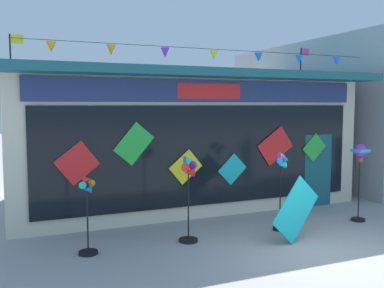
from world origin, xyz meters
name	(u,v)px	position (x,y,z in m)	size (l,w,h in m)	color
ground_plane	(335,258)	(0.00, 0.00, 0.00)	(80.00, 80.00, 0.00)	#9E9B99
kite_shop_building	(177,138)	(-0.92, 5.69, 1.86)	(9.73, 5.22, 4.68)	beige
wind_spinner_far_left	(88,213)	(-4.16, 1.98, 0.79)	(0.36, 0.36, 1.51)	black
wind_spinner_left	(189,187)	(-2.12, 1.93, 1.16)	(0.44, 0.39, 1.79)	black
wind_spinner_center_left	(281,179)	(0.10, 1.88, 1.18)	(0.37, 0.31, 1.78)	black
wind_spinner_center_right	(360,162)	(2.31, 1.81, 1.46)	(0.34, 0.34, 1.89)	black
display_kite_on_ground	(296,209)	(-0.07, 1.10, 0.67)	(0.68, 0.03, 1.24)	#19B7BC
neighbour_building	(365,112)	(7.92, 7.32, 2.54)	(7.24, 8.80, 5.07)	#99999E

